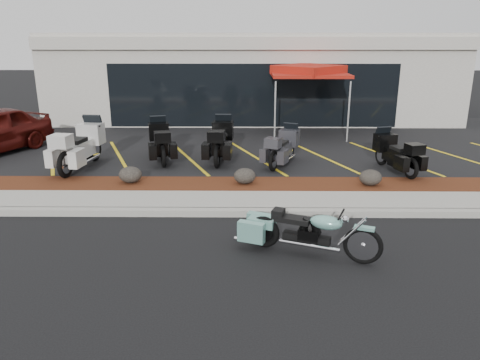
{
  "coord_description": "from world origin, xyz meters",
  "views": [
    {
      "loc": [
        -0.34,
        -9.05,
        3.98
      ],
      "look_at": [
        -0.44,
        1.2,
        0.75
      ],
      "focal_mm": 35.0,
      "sensor_mm": 36.0,
      "label": 1
    }
  ],
  "objects_px": {
    "hero_cruiser": "(363,240)",
    "popup_canopy": "(309,72)",
    "traffic_cone": "(226,132)",
    "touring_white": "(94,138)"
  },
  "relations": [
    {
      "from": "hero_cruiser",
      "to": "touring_white",
      "type": "height_order",
      "value": "touring_white"
    },
    {
      "from": "touring_white",
      "to": "popup_canopy",
      "type": "xyz_separation_m",
      "value": [
        7.12,
        4.16,
        1.69
      ]
    },
    {
      "from": "popup_canopy",
      "to": "traffic_cone",
      "type": "bearing_deg",
      "value": -169.24
    },
    {
      "from": "hero_cruiser",
      "to": "popup_canopy",
      "type": "xyz_separation_m",
      "value": [
        0.32,
        10.69,
        2.1
      ]
    },
    {
      "from": "hero_cruiser",
      "to": "touring_white",
      "type": "relative_size",
      "value": 1.06
    },
    {
      "from": "touring_white",
      "to": "popup_canopy",
      "type": "height_order",
      "value": "popup_canopy"
    },
    {
      "from": "hero_cruiser",
      "to": "popup_canopy",
      "type": "distance_m",
      "value": 10.9
    },
    {
      "from": "hero_cruiser",
      "to": "traffic_cone",
      "type": "xyz_separation_m",
      "value": [
        -2.82,
        9.83,
        -0.09
      ]
    },
    {
      "from": "hero_cruiser",
      "to": "popup_canopy",
      "type": "height_order",
      "value": "popup_canopy"
    },
    {
      "from": "traffic_cone",
      "to": "popup_canopy",
      "type": "distance_m",
      "value": 3.93
    }
  ]
}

